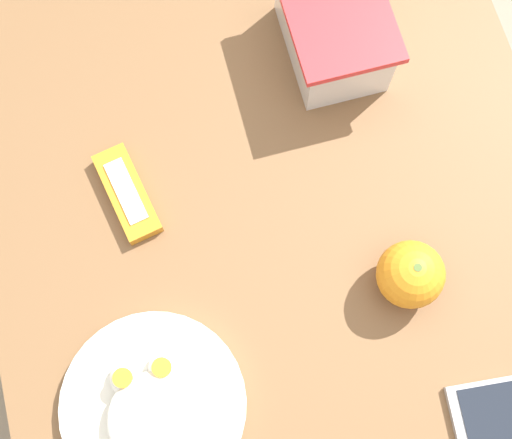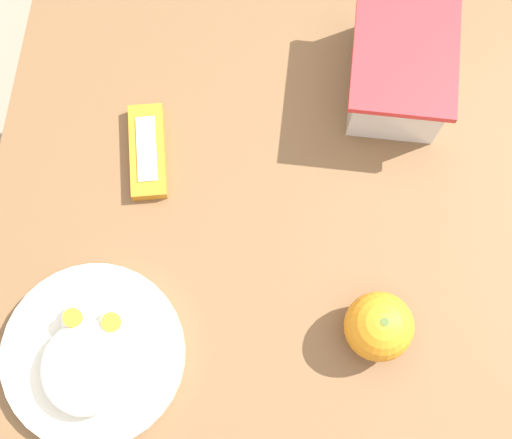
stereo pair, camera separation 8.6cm
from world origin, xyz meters
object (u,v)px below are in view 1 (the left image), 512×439
Objects in this scene: rice_plate at (153,408)px; food_container at (333,32)px; orange_fruit at (410,274)px; candy_bar at (127,193)px.

food_container is at bearing 140.22° from rice_plate.
orange_fruit is at bearing 101.86° from rice_plate.
food_container is 0.52m from rice_plate.
food_container is 0.33m from orange_fruit.
orange_fruit reaches higher than candy_bar.
orange_fruit is 0.36m from candy_bar.
rice_plate is 1.66× the size of candy_bar.
orange_fruit is 0.37× the size of rice_plate.
food_container reaches higher than rice_plate.
rice_plate reaches higher than candy_bar.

